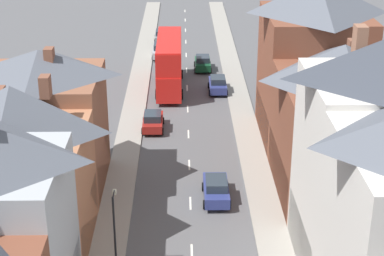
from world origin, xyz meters
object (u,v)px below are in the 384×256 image
(double_decker_bus_lead, at_px, (169,63))
(car_far_grey, at_px, (216,189))
(car_near_blue, at_px, (162,36))
(car_mid_white, at_px, (160,50))
(car_parked_left_b, at_px, (153,121))
(street_lamp, at_px, (115,232))
(car_parked_right_a, at_px, (203,63))
(car_near_silver, at_px, (218,84))

(double_decker_bus_lead, height_order, car_far_grey, double_decker_bus_lead)
(car_near_blue, relative_size, car_mid_white, 0.85)
(car_parked_left_b, xyz_separation_m, car_mid_white, (-0.00, 22.10, 0.05))
(double_decker_bus_lead, distance_m, street_lamp, 32.63)
(car_parked_right_a, bearing_deg, car_far_grey, -90.00)
(double_decker_bus_lead, xyz_separation_m, car_near_silver, (4.91, -1.03, -1.98))
(car_mid_white, distance_m, car_far_grey, 35.05)
(car_parked_right_a, relative_size, car_far_grey, 0.94)
(car_near_silver, height_order, car_parked_right_a, car_parked_right_a)
(car_far_grey, bearing_deg, car_mid_white, 98.04)
(car_parked_left_b, bearing_deg, car_near_blue, 90.00)
(double_decker_bus_lead, height_order, street_lamp, street_lamp)
(car_near_blue, height_order, car_parked_right_a, car_parked_right_a)
(car_near_blue, distance_m, car_parked_right_a, 12.95)
(car_near_blue, distance_m, car_parked_left_b, 28.98)
(car_far_grey, height_order, street_lamp, street_lamp)
(car_near_silver, distance_m, car_parked_left_b, 11.46)
(car_mid_white, bearing_deg, double_decker_bus_lead, -83.56)
(car_parked_right_a, height_order, street_lamp, street_lamp)
(double_decker_bus_lead, bearing_deg, car_far_grey, -81.18)
(car_parked_right_a, bearing_deg, double_decker_bus_lead, -119.72)
(car_near_blue, xyz_separation_m, car_parked_right_a, (4.90, -11.99, 0.03))
(car_parked_left_b, bearing_deg, double_decker_bus_lead, 83.10)
(double_decker_bus_lead, xyz_separation_m, street_lamp, (-2.44, -32.54, 0.43))
(car_parked_left_b, distance_m, car_mid_white, 22.10)
(car_parked_right_a, distance_m, street_lamp, 39.40)
(car_parked_right_a, distance_m, car_far_grey, 29.58)
(street_lamp, bearing_deg, car_near_blue, 88.70)
(double_decker_bus_lead, bearing_deg, car_parked_left_b, -96.90)
(car_near_silver, xyz_separation_m, car_far_grey, (-1.30, -22.23, 0.01))
(car_parked_right_a, bearing_deg, car_parked_left_b, -106.09)
(car_parked_left_b, bearing_deg, car_mid_white, 90.00)
(car_near_silver, relative_size, car_parked_left_b, 1.01)
(car_mid_white, bearing_deg, street_lamp, -91.50)
(double_decker_bus_lead, relative_size, street_lamp, 1.96)
(car_mid_white, xyz_separation_m, street_lamp, (-1.15, -43.98, 2.38))
(car_near_blue, relative_size, car_parked_right_a, 1.01)
(car_near_silver, height_order, car_parked_left_b, car_near_silver)
(double_decker_bus_lead, xyz_separation_m, car_mid_white, (-1.29, 11.44, -1.96))
(car_near_silver, xyz_separation_m, car_parked_left_b, (-6.20, -9.63, -0.02))
(car_near_blue, bearing_deg, double_decker_bus_lead, -85.97)
(car_near_silver, bearing_deg, car_far_grey, -93.35)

